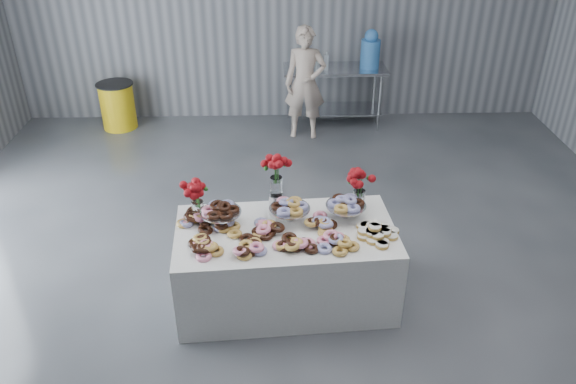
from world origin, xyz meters
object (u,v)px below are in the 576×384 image
object	(u,v)px
display_table	(286,265)
prep_table	(334,86)
water_jug	(370,50)
person	(305,83)
trash_barrel	(118,106)

from	to	relation	value
display_table	prep_table	distance (m)	4.04
display_table	water_jug	distance (m)	4.24
person	trash_barrel	xyz separation A→B (m)	(-2.78, 0.37, -0.45)
display_table	prep_table	world-z (taller)	prep_table
prep_table	trash_barrel	xyz separation A→B (m)	(-3.24, -0.00, -0.27)
prep_table	person	distance (m)	0.61
display_table	prep_table	xyz separation A→B (m)	(0.83, 3.95, 0.24)
person	trash_barrel	bearing A→B (deg)	178.85
water_jug	trash_barrel	distance (m)	3.82
display_table	trash_barrel	distance (m)	4.63
prep_table	trash_barrel	distance (m)	3.25
person	trash_barrel	distance (m)	2.84
person	trash_barrel	size ratio (longest dim) A/B	2.30
display_table	water_jug	world-z (taller)	water_jug
prep_table	water_jug	size ratio (longest dim) A/B	2.71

